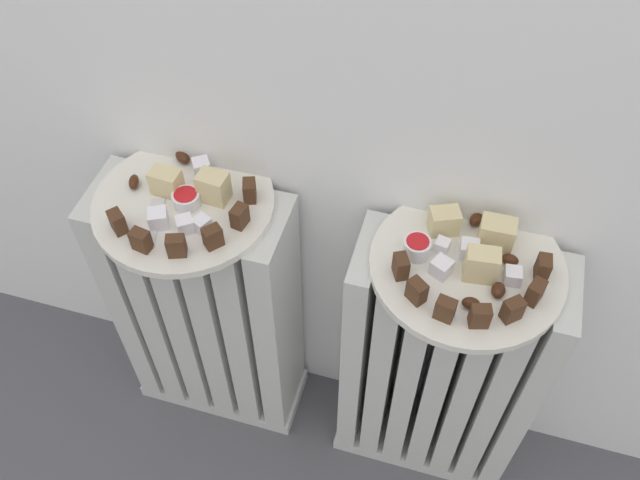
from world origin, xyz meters
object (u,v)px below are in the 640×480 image
Objects in this scene: plate_right at (467,266)px; jam_bowl_left at (186,199)px; radiator_right at (438,371)px; fork at (156,218)px; radiator_left at (209,314)px; plate_left at (184,204)px; jam_bowl_right at (417,247)px.

jam_bowl_left is (-0.40, -0.00, 0.02)m from plate_right.
fork is at bearing -174.44° from radiator_right.
jam_bowl_left is at bearing -179.38° from radiator_right.
fork is (-0.44, -0.04, 0.01)m from plate_right.
radiator_left is 2.13× the size of plate_right.
plate_left is 0.02m from jam_bowl_left.
jam_bowl_left is 0.05m from fork.
plate_left is at bearing 61.49° from fork.
radiator_right is at bearing 0.00° from radiator_left.
jam_bowl_right is 0.42× the size of fork.
plate_right is at bearing 0.00° from radiator_right.
jam_bowl_right reaches higher than jam_bowl_left.
jam_bowl_right is (0.33, 0.00, 0.00)m from jam_bowl_left.
plate_right is (0.41, 0.00, 0.29)m from radiator_left.
radiator_left is 0.41m from radiator_right.
radiator_right is at bearing 0.00° from plate_left.
radiator_left is 1.00× the size of radiator_right.
jam_bowl_left is (0.01, -0.00, 0.02)m from plate_left.
plate_left is at bearing 180.00° from radiator_right.
plate_right is at bearing 1.91° from jam_bowl_right.
jam_bowl_left is at bearing -179.66° from jam_bowl_right.
jam_bowl_right reaches higher than plate_right.
jam_bowl_left is at bearing -27.13° from radiator_left.
radiator_right is 2.13× the size of plate_left.
plate_left reaches higher than radiator_left.
fork is (-0.44, -0.04, 0.30)m from radiator_right.
plate_right is 6.60× the size of jam_bowl_left.
plate_left reaches higher than radiator_right.
radiator_left is 2.13× the size of plate_left.
plate_right is 2.96× the size of fork.
jam_bowl_right is at bearing -0.39° from radiator_left.
jam_bowl_right is at bearing -178.09° from radiator_right.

